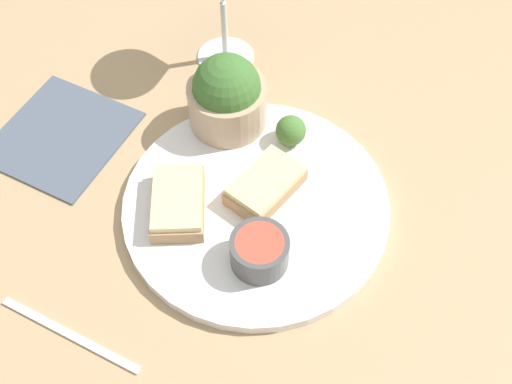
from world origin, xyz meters
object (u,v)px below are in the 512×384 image
(fork, at_px, (69,334))
(cheese_toast_near, at_px, (178,202))
(salad_bowl, at_px, (227,96))
(cheese_toast_far, at_px, (268,187))
(sauce_ramekin, at_px, (259,250))
(napkin, at_px, (62,135))

(fork, bearing_deg, cheese_toast_near, -179.27)
(salad_bowl, distance_m, cheese_toast_far, 0.12)
(sauce_ramekin, bearing_deg, cheese_toast_far, -150.43)
(cheese_toast_far, height_order, napkin, cheese_toast_far)
(cheese_toast_far, distance_m, fork, 0.25)
(cheese_toast_far, bearing_deg, cheese_toast_near, -42.03)
(sauce_ramekin, bearing_deg, cheese_toast_near, -89.95)
(salad_bowl, relative_size, cheese_toast_near, 0.91)
(sauce_ramekin, relative_size, fork, 0.38)
(cheese_toast_far, xyz_separation_m, napkin, (0.07, -0.25, -0.02))
(sauce_ramekin, height_order, cheese_toast_near, sauce_ramekin)
(salad_bowl, bearing_deg, cheese_toast_far, 59.41)
(salad_bowl, relative_size, cheese_toast_far, 1.06)
(cheese_toast_near, xyz_separation_m, napkin, (-0.00, -0.19, -0.02))
(cheese_toast_far, bearing_deg, sauce_ramekin, 29.57)
(cheese_toast_near, xyz_separation_m, fork, (0.17, 0.00, -0.02))
(salad_bowl, distance_m, sauce_ramekin, 0.20)
(napkin, bearing_deg, cheese_toast_far, 105.50)
(fork, bearing_deg, cheese_toast_far, 165.29)
(sauce_ramekin, relative_size, napkin, 0.35)
(salad_bowl, height_order, cheese_toast_near, salad_bowl)
(sauce_ramekin, height_order, fork, sauce_ramekin)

